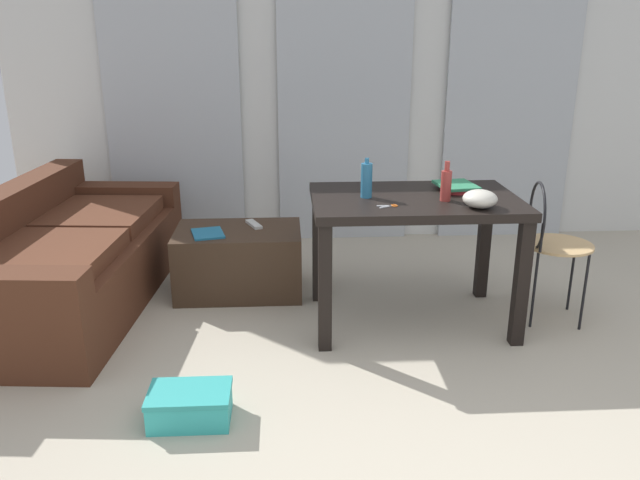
% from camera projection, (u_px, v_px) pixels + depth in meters
% --- Properties ---
extents(ground_plane, '(7.50, 7.50, 0.00)m').
position_uv_depth(ground_plane, '(374.00, 343.00, 3.48)').
color(ground_plane, '#B2A893').
extents(wall_back, '(5.17, 0.10, 2.66)m').
position_uv_depth(wall_back, '(344.00, 71.00, 4.91)').
color(wall_back, silver).
rests_on(wall_back, ground).
extents(curtains, '(3.67, 0.03, 2.30)m').
position_uv_depth(curtains, '(344.00, 96.00, 4.89)').
color(curtains, '#B2B7BC').
rests_on(curtains, ground).
extents(couch, '(1.08, 2.04, 0.72)m').
position_uv_depth(couch, '(65.00, 260.00, 3.90)').
color(couch, '#4C2819').
rests_on(couch, ground).
extents(coffee_table, '(0.80, 0.53, 0.42)m').
position_uv_depth(coffee_table, '(239.00, 261.00, 4.11)').
color(coffee_table, '#382619').
rests_on(coffee_table, ground).
extents(craft_table, '(1.15, 0.76, 0.76)m').
position_uv_depth(craft_table, '(414.00, 216.00, 3.56)').
color(craft_table, black).
rests_on(craft_table, ground).
extents(wire_chair, '(0.39, 0.41, 0.83)m').
position_uv_depth(wire_chair, '(548.00, 234.00, 3.62)').
color(wire_chair, tan).
rests_on(wire_chair, ground).
extents(bottle_near, '(0.06, 0.06, 0.22)m').
position_uv_depth(bottle_near, '(446.00, 185.00, 3.41)').
color(bottle_near, '#99332D').
rests_on(bottle_near, craft_table).
extents(bottle_far, '(0.06, 0.06, 0.22)m').
position_uv_depth(bottle_far, '(367.00, 180.00, 3.47)').
color(bottle_far, teal).
rests_on(bottle_far, craft_table).
extents(bowl, '(0.18, 0.18, 0.09)m').
position_uv_depth(bowl, '(480.00, 199.00, 3.29)').
color(bowl, beige).
rests_on(bowl, craft_table).
extents(book_stack, '(0.24, 0.28, 0.04)m').
position_uv_depth(book_stack, '(456.00, 187.00, 3.65)').
color(book_stack, red).
rests_on(book_stack, craft_table).
extents(scissors, '(0.11, 0.07, 0.00)m').
position_uv_depth(scissors, '(390.00, 206.00, 3.32)').
color(scissors, '#9EA0A5').
rests_on(scissors, craft_table).
extents(tv_remote_primary, '(0.12, 0.19, 0.02)m').
position_uv_depth(tv_remote_primary, '(254.00, 224.00, 4.12)').
color(tv_remote_primary, '#B7B7B2').
rests_on(tv_remote_primary, coffee_table).
extents(magazine, '(0.23, 0.27, 0.01)m').
position_uv_depth(magazine, '(208.00, 233.00, 3.95)').
color(magazine, '#1E668C').
rests_on(magazine, coffee_table).
extents(shoebox, '(0.36, 0.24, 0.15)m').
position_uv_depth(shoebox, '(190.00, 405.00, 2.77)').
color(shoebox, '#33B2AD').
rests_on(shoebox, ground).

